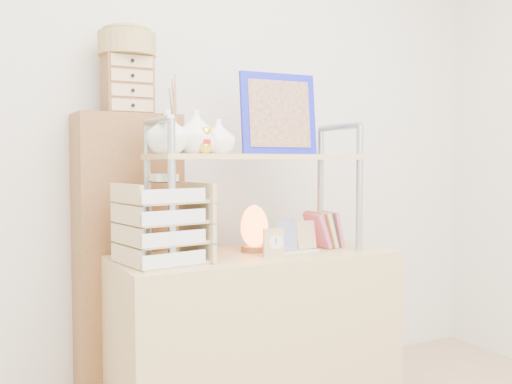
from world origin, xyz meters
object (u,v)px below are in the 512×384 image
desk (256,340)px  salt_lamp (254,228)px  letter_tray (164,228)px  cabinet (128,266)px

desk → salt_lamp: salt_lamp is taller
salt_lamp → letter_tray: bearing=-168.0°
letter_tray → salt_lamp: (0.44, 0.09, -0.03)m
desk → letter_tray: 0.67m
desk → cabinet: bearing=140.7°
desk → letter_tray: letter_tray is taller
desk → cabinet: size_ratio=0.89×
letter_tray → desk: bearing=6.4°
cabinet → salt_lamp: (0.47, -0.32, 0.18)m
letter_tray → salt_lamp: 0.45m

